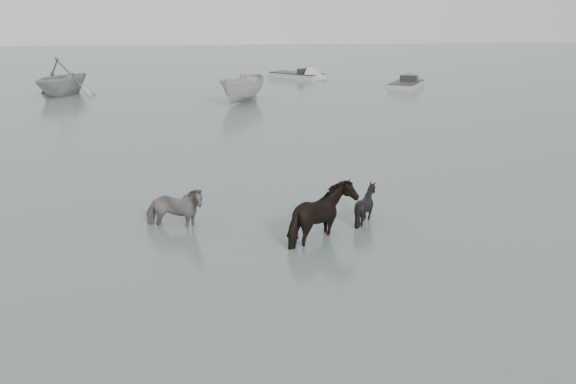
# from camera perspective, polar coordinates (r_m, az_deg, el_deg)

# --- Properties ---
(ground) EXTENTS (140.00, 140.00, 0.00)m
(ground) POSITION_cam_1_polar(r_m,az_deg,el_deg) (16.19, -0.24, -3.77)
(ground) COLOR #4B5957
(ground) RESTS_ON ground
(pony_pinto) EXTENTS (1.73, 1.04, 1.37)m
(pony_pinto) POSITION_cam_1_polar(r_m,az_deg,el_deg) (16.73, -10.11, -0.88)
(pony_pinto) COLOR black
(pony_pinto) RESTS_ON ground
(pony_dark) EXTENTS (1.97, 2.11, 1.72)m
(pony_dark) POSITION_cam_1_polar(r_m,az_deg,el_deg) (15.53, 3.23, -1.35)
(pony_dark) COLOR black
(pony_dark) RESTS_ON ground
(pony_black) EXTENTS (1.29, 1.22, 1.17)m
(pony_black) POSITION_cam_1_polar(r_m,az_deg,el_deg) (17.07, 6.93, -0.72)
(pony_black) COLOR black
(pony_black) RESTS_ON ground
(rowboat_trail) EXTENTS (5.59, 5.87, 2.42)m
(rowboat_trail) POSITION_cam_1_polar(r_m,az_deg,el_deg) (42.10, -19.45, 9.76)
(rowboat_trail) COLOR #9A9C9A
(rowboat_trail) RESTS_ON ground
(boat_small) EXTENTS (3.45, 4.63, 1.68)m
(boat_small) POSITION_cam_1_polar(r_m,az_deg,el_deg) (37.12, -4.03, 9.26)
(boat_small) COLOR #B2B2AD
(boat_small) RESTS_ON ground
(skiff_port) EXTENTS (3.76, 4.94, 0.75)m
(skiff_port) POSITION_cam_1_polar(r_m,az_deg,el_deg) (44.11, 10.50, 9.61)
(skiff_port) COLOR #9FA29F
(skiff_port) RESTS_ON ground
(skiff_mid) EXTENTS (5.21, 5.01, 0.75)m
(skiff_mid) POSITION_cam_1_polar(r_m,az_deg,el_deg) (48.77, 0.78, 10.54)
(skiff_mid) COLOR #ACAEAB
(skiff_mid) RESTS_ON ground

